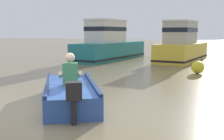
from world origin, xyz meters
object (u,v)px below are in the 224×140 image
object	(u,v)px
moored_boat_teal	(109,45)
moored_boat_yellow	(182,46)
mooring_buoy	(198,67)
rowboat_with_person	(70,92)

from	to	relation	value
moored_boat_teal	moored_boat_yellow	size ratio (longest dim) A/B	1.17
moored_boat_yellow	mooring_buoy	bearing A→B (deg)	-70.54
moored_boat_yellow	mooring_buoy	xyz separation A→B (m)	(1.74, -4.94, -0.60)
rowboat_with_person	mooring_buoy	world-z (taller)	rowboat_with_person
moored_boat_teal	moored_boat_yellow	bearing A→B (deg)	15.63
moored_boat_teal	moored_boat_yellow	distance (m)	4.24
moored_boat_yellow	moored_boat_teal	bearing A→B (deg)	-164.37
rowboat_with_person	moored_boat_yellow	bearing A→B (deg)	89.30
rowboat_with_person	mooring_buoy	xyz separation A→B (m)	(1.88, 6.24, 0.01)
rowboat_with_person	moored_boat_yellow	xyz separation A→B (m)	(0.14, 11.17, 0.60)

